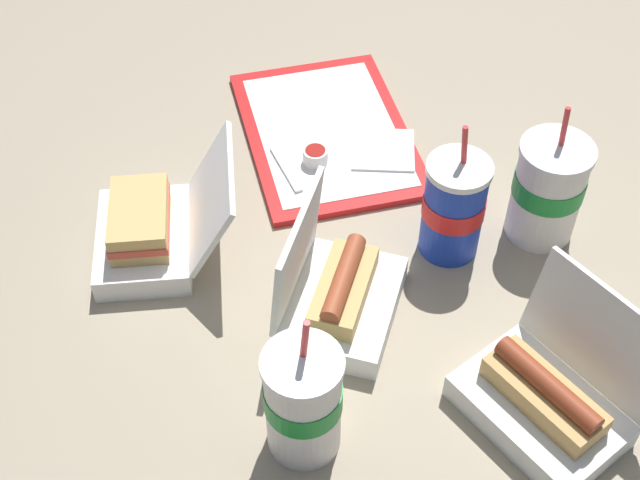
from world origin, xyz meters
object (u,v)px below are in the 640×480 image
object	(u,v)px
clamshell_sandwich_left	(150,230)
soda_cup_center	(303,401)
clamshell_hotdog_right	(340,294)
soda_cup_left	(548,189)
ketchup_cup	(315,155)
soda_cup_back	(454,207)
clamshell_hotdog_front	(548,397)
plastic_fork	(286,169)
food_tray	(327,133)

from	to	relation	value
clamshell_sandwich_left	soda_cup_center	bearing A→B (deg)	-169.00
clamshell_hotdog_right	soda_cup_left	size ratio (longest dim) A/B	1.07
soda_cup_center	ketchup_cup	bearing A→B (deg)	-26.08
clamshell_hotdog_right	soda_cup_left	bearing A→B (deg)	-86.98
soda_cup_back	soda_cup_center	bearing A→B (deg)	122.34
clamshell_hotdog_front	clamshell_sandwich_left	size ratio (longest dim) A/B	0.92
plastic_fork	food_tray	bearing A→B (deg)	-57.31
clamshell_sandwich_left	soda_cup_center	xyz separation A→B (m)	(-0.38, -0.07, 0.04)
clamshell_sandwich_left	ketchup_cup	bearing A→B (deg)	-77.88
clamshell_hotdog_front	soda_cup_left	xyz separation A→B (m)	(0.27, -0.18, 0.04)
clamshell_hotdog_right	soda_cup_left	distance (m)	0.34
plastic_fork	soda_cup_left	bearing A→B (deg)	-130.17
ketchup_cup	plastic_fork	distance (m)	0.05
ketchup_cup	clamshell_sandwich_left	xyz separation A→B (m)	(-0.06, 0.29, 0.02)
ketchup_cup	soda_cup_center	world-z (taller)	soda_cup_center
soda_cup_center	soda_cup_left	bearing A→B (deg)	-69.03
food_tray	soda_cup_center	distance (m)	0.57
plastic_fork	clamshell_hotdog_front	bearing A→B (deg)	-165.89
food_tray	soda_cup_center	world-z (taller)	soda_cup_center
clamshell_hotdog_front	clamshell_hotdog_right	bearing A→B (deg)	32.56
clamshell_sandwich_left	soda_cup_left	size ratio (longest dim) A/B	1.15
soda_cup_back	clamshell_sandwich_left	bearing A→B (deg)	66.34
clamshell_sandwich_left	soda_cup_left	xyz separation A→B (m)	(-0.20, -0.54, 0.04)
food_tray	ketchup_cup	bearing A→B (deg)	141.51
plastic_fork	soda_cup_back	distance (m)	0.29
clamshell_hotdog_front	soda_cup_center	size ratio (longest dim) A/B	1.04
plastic_fork	clamshell_hotdog_front	size ratio (longest dim) A/B	0.47
ketchup_cup	clamshell_hotdog_right	size ratio (longest dim) A/B	0.17
clamshell_sandwich_left	soda_cup_back	world-z (taller)	soda_cup_back
clamshell_hotdog_front	soda_cup_center	bearing A→B (deg)	71.78
clamshell_hotdog_right	soda_cup_back	xyz separation A→B (m)	(0.04, -0.20, 0.04)
food_tray	soda_cup_left	bearing A→B (deg)	-148.60
ketchup_cup	clamshell_sandwich_left	world-z (taller)	clamshell_sandwich_left
food_tray	ketchup_cup	size ratio (longest dim) A/B	10.28
clamshell_hotdog_right	plastic_fork	bearing A→B (deg)	-8.26
clamshell_hotdog_front	soda_cup_left	distance (m)	0.33
soda_cup_left	soda_cup_center	size ratio (longest dim) A/B	0.98
ketchup_cup	clamshell_hotdog_front	size ratio (longest dim) A/B	0.17
clamshell_sandwich_left	soda_cup_center	world-z (taller)	soda_cup_center
food_tray	soda_cup_back	bearing A→B (deg)	-168.94
soda_cup_left	clamshell_hotdog_right	bearing A→B (deg)	93.02
food_tray	soda_cup_back	world-z (taller)	soda_cup_back
food_tray	soda_cup_center	size ratio (longest dim) A/B	1.81
plastic_fork	clamshell_hotdog_front	distance (m)	0.55
ketchup_cup	clamshell_hotdog_right	bearing A→B (deg)	161.95
soda_cup_left	clamshell_sandwich_left	bearing A→B (deg)	69.49
plastic_fork	clamshell_hotdog_right	bearing A→B (deg)	173.11
food_tray	plastic_fork	bearing A→B (deg)	121.32
soda_cup_center	soda_cup_back	distance (m)	0.38
clamshell_hotdog_front	soda_cup_back	distance (m)	0.30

